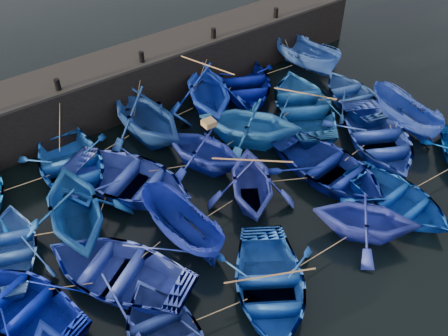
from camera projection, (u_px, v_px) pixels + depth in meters
ground at (274, 228)px, 18.74m from camera, size 120.00×120.00×0.00m
quay_wall at (136, 79)px, 24.29m from camera, size 26.00×2.50×2.50m
quay_top at (133, 55)px, 23.42m from camera, size 26.00×2.50×0.12m
bollard_1 at (58, 85)px, 20.91m from camera, size 0.24×0.24×0.50m
bollard_2 at (142, 57)px, 22.67m from camera, size 0.24×0.24×0.50m
bollard_3 at (214, 33)px, 24.42m from camera, size 0.24×0.24×0.50m
bollard_4 at (276, 13)px, 26.18m from camera, size 0.24×0.24×0.50m
boat_1 at (71, 166)px, 20.50m from camera, size 4.81×6.08×1.14m
boat_2 at (145, 115)px, 21.97m from camera, size 4.70×5.30×2.57m
boat_3 at (208, 89)px, 23.59m from camera, size 5.70×6.04×2.53m
boat_4 at (245, 82)px, 25.40m from camera, size 5.82×6.51×1.11m
boat_5 at (305, 55)px, 26.84m from camera, size 2.16×4.71×1.76m
boat_6 at (10, 249)px, 17.41m from camera, size 4.32×5.05×0.88m
boat_7 at (75, 207)px, 17.79m from camera, size 5.08×5.57×2.51m
boat_8 at (129, 180)px, 19.87m from camera, size 6.23×6.86×1.17m
boat_9 at (203, 148)px, 20.63m from camera, size 4.65×4.95×2.08m
boat_10 at (250, 122)px, 21.75m from camera, size 5.96×6.00×2.39m
boat_11 at (304, 105)px, 23.79m from camera, size 6.42×7.08×1.20m
boat_12 at (354, 96)px, 24.60m from camera, size 4.36×5.26×0.95m
boat_13 at (22, 304)px, 15.67m from camera, size 5.02×5.74×0.99m
boat_14 at (118, 270)px, 16.60m from camera, size 6.08×6.56×1.11m
boat_15 at (181, 226)px, 17.75m from camera, size 2.02×4.20×1.56m
boat_16 at (251, 182)px, 19.10m from camera, size 5.05×5.22×2.10m
boat_17 at (330, 168)px, 20.42m from camera, size 4.34×5.70×1.11m
boat_18 at (378, 138)px, 21.93m from camera, size 6.03×6.72×1.15m
boat_19 at (404, 115)px, 22.88m from camera, size 1.79×4.13×1.56m
boat_22 at (269, 286)px, 16.17m from camera, size 5.63×6.07×1.03m
boat_23 at (366, 218)px, 17.77m from camera, size 4.94×4.99×1.99m
boat_24 at (398, 199)px, 19.20m from camera, size 3.54×4.74×0.94m
wooden_crate at (209, 123)px, 19.99m from camera, size 0.49×0.46×0.25m
mooring_ropes at (204, 144)px, 21.11m from camera, size 17.66×11.75×2.10m
loose_oars at (258, 137)px, 20.07m from camera, size 10.16×11.94×1.56m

